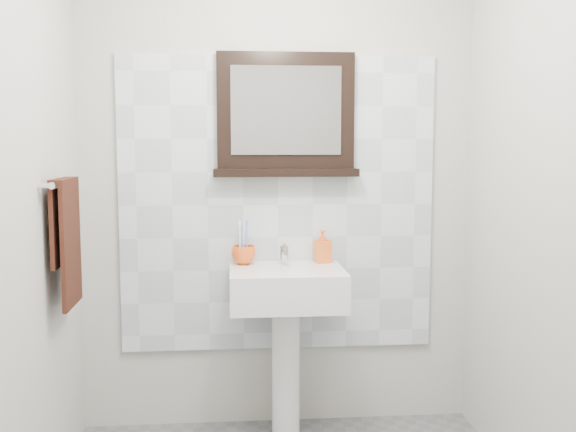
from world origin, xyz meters
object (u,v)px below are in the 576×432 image
(pedestal_sink, at_px, (287,305))
(framed_mirror, at_px, (286,118))
(hand_towel, at_px, (66,232))
(toothbrush_cup, at_px, (244,255))
(soap_dispenser, at_px, (322,246))

(pedestal_sink, xyz_separation_m, framed_mirror, (0.01, 0.19, 0.91))
(hand_towel, bearing_deg, framed_mirror, 25.61)
(toothbrush_cup, distance_m, soap_dispenser, 0.40)
(soap_dispenser, distance_m, framed_mirror, 0.67)
(toothbrush_cup, bearing_deg, framed_mirror, 15.52)
(hand_towel, bearing_deg, toothbrush_cup, 28.22)
(pedestal_sink, distance_m, framed_mirror, 0.93)
(soap_dispenser, xyz_separation_m, hand_towel, (-1.16, -0.43, 0.14))
(framed_mirror, bearing_deg, pedestal_sink, -93.80)
(toothbrush_cup, bearing_deg, hand_towel, -151.78)
(toothbrush_cup, distance_m, framed_mirror, 0.72)
(soap_dispenser, bearing_deg, toothbrush_cup, 167.86)
(pedestal_sink, bearing_deg, toothbrush_cup, 148.25)
(toothbrush_cup, xyz_separation_m, soap_dispenser, (0.40, 0.02, 0.04))
(framed_mirror, height_order, hand_towel, framed_mirror)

